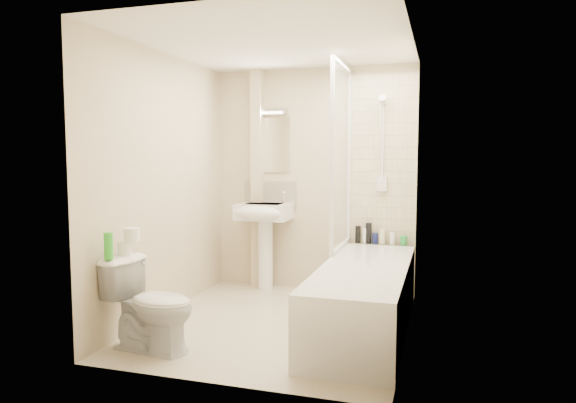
% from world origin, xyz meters
% --- Properties ---
extents(floor, '(2.50, 2.50, 0.00)m').
position_xyz_m(floor, '(0.00, 0.00, 0.00)').
color(floor, beige).
rests_on(floor, ground).
extents(wall_back, '(2.20, 0.02, 2.40)m').
position_xyz_m(wall_back, '(0.00, 1.25, 1.20)').
color(wall_back, beige).
rests_on(wall_back, ground).
extents(wall_left, '(0.02, 2.50, 2.40)m').
position_xyz_m(wall_left, '(-1.10, 0.00, 1.20)').
color(wall_left, beige).
rests_on(wall_left, ground).
extents(wall_right, '(0.02, 2.50, 2.40)m').
position_xyz_m(wall_right, '(1.10, 0.00, 1.20)').
color(wall_right, beige).
rests_on(wall_right, ground).
extents(ceiling, '(2.20, 2.50, 0.02)m').
position_xyz_m(ceiling, '(0.00, 0.00, 2.40)').
color(ceiling, white).
rests_on(ceiling, wall_back).
extents(tile_back, '(0.70, 0.01, 1.75)m').
position_xyz_m(tile_back, '(0.75, 1.24, 1.42)').
color(tile_back, beige).
rests_on(tile_back, wall_back).
extents(tile_right, '(0.01, 2.10, 1.75)m').
position_xyz_m(tile_right, '(1.09, 0.05, 1.42)').
color(tile_right, beige).
rests_on(tile_right, wall_right).
extents(pipe_boxing, '(0.12, 0.12, 2.40)m').
position_xyz_m(pipe_boxing, '(-0.62, 1.19, 1.20)').
color(pipe_boxing, beige).
rests_on(pipe_boxing, ground).
extents(splashback, '(0.60, 0.02, 0.30)m').
position_xyz_m(splashback, '(-0.49, 1.24, 1.03)').
color(splashback, beige).
rests_on(splashback, wall_back).
extents(mirror, '(0.46, 0.01, 0.60)m').
position_xyz_m(mirror, '(-0.49, 1.24, 1.58)').
color(mirror, white).
rests_on(mirror, wall_back).
extents(strip_light, '(0.42, 0.07, 0.07)m').
position_xyz_m(strip_light, '(-0.49, 1.22, 1.95)').
color(strip_light, silver).
rests_on(strip_light, wall_back).
extents(bathtub, '(0.70, 2.10, 0.55)m').
position_xyz_m(bathtub, '(0.75, 0.05, 0.29)').
color(bathtub, white).
rests_on(bathtub, ground).
extents(shower_screen, '(0.04, 0.92, 1.80)m').
position_xyz_m(shower_screen, '(0.40, 0.80, 1.45)').
color(shower_screen, white).
rests_on(shower_screen, bathtub).
extents(shower_fixture, '(0.10, 0.16, 0.99)m').
position_xyz_m(shower_fixture, '(0.75, 1.19, 1.55)').
color(shower_fixture, white).
rests_on(shower_fixture, wall_back).
extents(pedestal_sink, '(0.56, 0.50, 1.08)m').
position_xyz_m(pedestal_sink, '(-0.49, 1.01, 0.76)').
color(pedestal_sink, white).
rests_on(pedestal_sink, ground).
extents(bottle_black_a, '(0.06, 0.06, 0.18)m').
position_xyz_m(bottle_black_a, '(0.51, 1.16, 0.64)').
color(bottle_black_a, black).
rests_on(bottle_black_a, bathtub).
extents(bottle_white_a, '(0.05, 0.05, 0.16)m').
position_xyz_m(bottle_white_a, '(0.59, 1.16, 0.63)').
color(bottle_white_a, white).
rests_on(bottle_white_a, bathtub).
extents(bottle_black_b, '(0.06, 0.06, 0.22)m').
position_xyz_m(bottle_black_b, '(0.63, 1.16, 0.66)').
color(bottle_black_b, black).
rests_on(bottle_black_b, bathtub).
extents(bottle_blue, '(0.06, 0.06, 0.11)m').
position_xyz_m(bottle_blue, '(0.69, 1.16, 0.61)').
color(bottle_blue, '#11174E').
rests_on(bottle_blue, bathtub).
extents(bottle_cream, '(0.06, 0.06, 0.16)m').
position_xyz_m(bottle_cream, '(0.77, 1.16, 0.63)').
color(bottle_cream, beige).
rests_on(bottle_cream, bathtub).
extents(bottle_white_b, '(0.05, 0.05, 0.13)m').
position_xyz_m(bottle_white_b, '(0.87, 1.16, 0.61)').
color(bottle_white_b, white).
rests_on(bottle_white_b, bathtub).
extents(bottle_green, '(0.07, 0.07, 0.10)m').
position_xyz_m(bottle_green, '(0.98, 1.16, 0.60)').
color(bottle_green, green).
rests_on(bottle_green, bathtub).
extents(toilet, '(0.56, 0.78, 0.70)m').
position_xyz_m(toilet, '(-0.72, -0.85, 0.35)').
color(toilet, white).
rests_on(toilet, ground).
extents(toilet_roll_lower, '(0.11, 0.11, 0.10)m').
position_xyz_m(toilet_roll_lower, '(-0.98, -0.79, 0.75)').
color(toilet_roll_lower, white).
rests_on(toilet_roll_lower, toilet).
extents(toilet_roll_upper, '(0.12, 0.12, 0.10)m').
position_xyz_m(toilet_roll_upper, '(-0.93, -0.76, 0.86)').
color(toilet_roll_upper, white).
rests_on(toilet_roll_upper, toilet_roll_lower).
extents(green_bottle, '(0.07, 0.07, 0.20)m').
position_xyz_m(green_bottle, '(-0.99, -0.97, 0.80)').
color(green_bottle, green).
rests_on(green_bottle, toilet).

